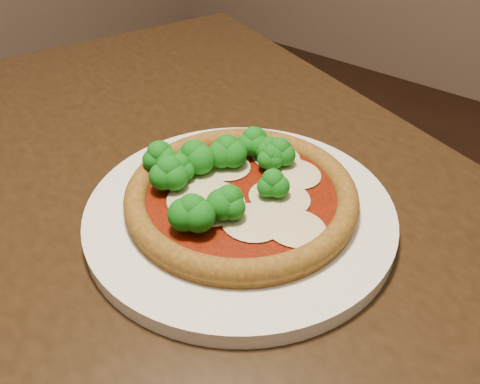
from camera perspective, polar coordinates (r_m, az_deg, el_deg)
The scene contains 3 objects.
dining_table at distance 0.64m, azimuth -5.75°, elevation -12.18°, with size 1.36×1.14×0.75m.
plate at distance 0.58m, azimuth 0.00°, elevation -2.40°, with size 0.34×0.34×0.02m, color silver.
pizza at distance 0.58m, azimuth -0.45°, elevation 0.41°, with size 0.25×0.25×0.06m.
Camera 1 is at (0.13, -0.32, 1.14)m, focal length 40.00 mm.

